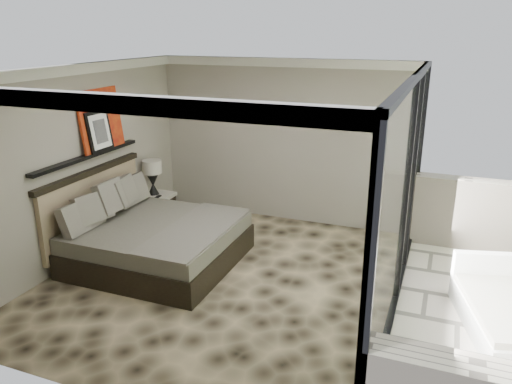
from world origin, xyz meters
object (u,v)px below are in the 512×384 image
(bed, at_px, (152,238))
(table_lamp, at_px, (152,173))
(lounger, at_px, (504,315))
(nightstand, at_px, (156,207))

(bed, bearing_deg, table_lamp, 121.10)
(bed, bearing_deg, lounger, -1.09)
(bed, xyz_separation_m, table_lamp, (-0.81, 1.34, 0.55))
(bed, distance_m, lounger, 4.66)
(bed, xyz_separation_m, nightstand, (-0.78, 1.33, -0.08))
(bed, xyz_separation_m, lounger, (4.66, -0.09, -0.16))
(lounger, bearing_deg, nightstand, 150.40)
(nightstand, height_order, table_lamp, table_lamp)
(bed, height_order, nightstand, bed)
(nightstand, bearing_deg, bed, -70.69)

